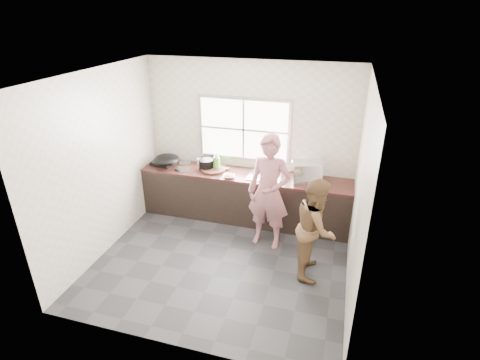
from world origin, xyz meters
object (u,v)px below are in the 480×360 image
(pot_lid_left, at_px, (182,169))
(pot_lid_right, at_px, (184,162))
(person_side, at_px, (316,227))
(bowl_crabs, at_px, (267,180))
(bowl_held, at_px, (265,177))
(bowl_mince, at_px, (229,176))
(bottle_brown_short, at_px, (203,160))
(dish_rack, at_px, (306,172))
(bottle_brown_tall, at_px, (215,160))
(cutting_board, at_px, (213,169))
(wok, at_px, (166,160))
(black_pot, at_px, (206,165))
(woman, at_px, (269,196))
(plate_food, at_px, (215,167))
(bottle_green, at_px, (217,161))
(burner, at_px, (164,162))
(glass_jar, at_px, (199,161))

(pot_lid_left, xyz_separation_m, pot_lid_right, (-0.09, 0.31, -0.00))
(person_side, height_order, bowl_crabs, person_side)
(bowl_held, bearing_deg, bowl_mince, -167.77)
(bottle_brown_short, bearing_deg, dish_rack, -7.68)
(bottle_brown_tall, height_order, bottle_brown_short, bottle_brown_tall)
(dish_rack, xyz_separation_m, pot_lid_right, (-2.22, 0.21, -0.16))
(bowl_crabs, distance_m, pot_lid_left, 1.53)
(cutting_board, xyz_separation_m, bowl_held, (0.94, -0.08, 0.01))
(wok, xyz_separation_m, pot_lid_left, (0.29, -0.02, -0.14))
(bottle_brown_short, bearing_deg, pot_lid_left, -126.73)
(black_pot, relative_size, bottle_brown_short, 1.62)
(bowl_crabs, bearing_deg, person_side, -46.42)
(woman, xyz_separation_m, plate_food, (-1.14, 0.76, 0.03))
(black_pot, relative_size, plate_food, 1.27)
(woman, relative_size, wok, 3.70)
(woman, height_order, dish_rack, woman)
(person_side, distance_m, pot_lid_right, 2.84)
(bottle_brown_short, bearing_deg, bottle_green, -31.27)
(woman, height_order, pot_lid_left, woman)
(bowl_held, distance_m, plate_food, 0.98)
(bottle_brown_short, bearing_deg, wok, -149.09)
(bottle_green, distance_m, burner, 1.02)
(bowl_mince, distance_m, glass_jar, 0.80)
(bowl_held, relative_size, dish_rack, 0.47)
(bowl_crabs, bearing_deg, woman, -73.26)
(burner, distance_m, dish_rack, 2.55)
(cutting_board, height_order, bowl_held, bowl_held)
(bowl_crabs, height_order, wok, wok)
(pot_lid_left, bearing_deg, person_side, -23.03)
(burner, bearing_deg, plate_food, 4.91)
(pot_lid_right, bearing_deg, woman, -25.22)
(bowl_crabs, relative_size, burner, 0.58)
(glass_jar, bearing_deg, plate_food, -11.82)
(bottle_brown_tall, height_order, pot_lid_right, bottle_brown_tall)
(bowl_mince, xyz_separation_m, dish_rack, (1.24, 0.19, 0.14))
(wok, relative_size, pot_lid_right, 1.93)
(black_pot, height_order, pot_lid_left, black_pot)
(black_pot, bearing_deg, bowl_mince, -24.87)
(dish_rack, xyz_separation_m, pot_lid_left, (-2.13, -0.10, -0.16))
(pot_lid_right, bearing_deg, burner, -157.20)
(bowl_crabs, bearing_deg, black_pot, 168.68)
(bowl_mince, distance_m, burner, 1.33)
(burner, bearing_deg, pot_lid_right, 22.80)
(dish_rack, height_order, pot_lid_right, dish_rack)
(dish_rack, relative_size, pot_lid_left, 1.75)
(bottle_green, relative_size, burner, 0.89)
(woman, relative_size, cutting_board, 3.84)
(cutting_board, distance_m, black_pot, 0.15)
(plate_food, distance_m, pot_lid_right, 0.61)
(bottle_brown_tall, xyz_separation_m, glass_jar, (-0.29, -0.04, -0.04))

